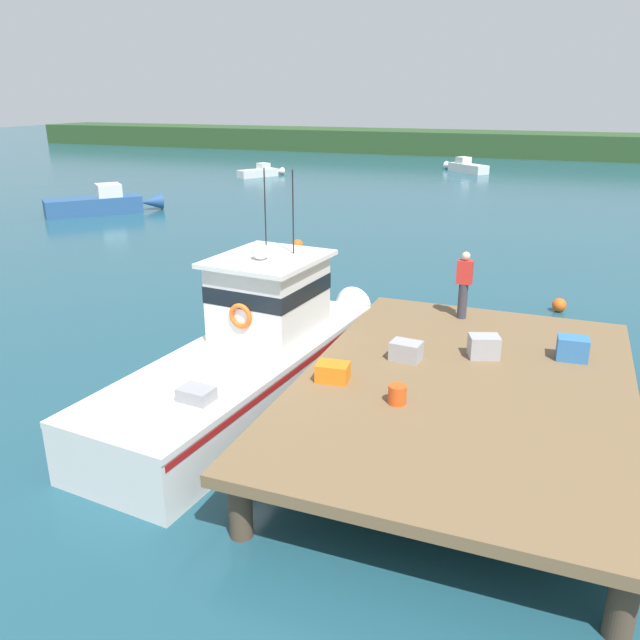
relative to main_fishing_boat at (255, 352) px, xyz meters
name	(u,v)px	position (x,y,z in m)	size (l,w,h in m)	color
ground_plane	(241,398)	(-0.26, -0.28, -1.01)	(200.00, 200.00, 0.00)	#1E4C5B
dock	(465,388)	(4.54, -0.28, 0.07)	(6.00, 9.00, 1.20)	#4C3D2D
main_fishing_boat	(255,352)	(0.00, 0.00, 0.00)	(3.30, 9.93, 4.80)	silver
crate_single_far	(406,351)	(3.24, 0.36, 0.39)	(0.60, 0.44, 0.38)	#9E9EA3
crate_stack_mid_dock	(572,348)	(6.37, 1.60, 0.43)	(0.60, 0.44, 0.48)	#3370B2
crate_stack_near_edge	(333,372)	(2.20, -1.12, 0.37)	(0.60, 0.44, 0.35)	orange
crate_single_by_cleat	(484,347)	(4.68, 1.06, 0.43)	(0.60, 0.44, 0.47)	#9E9EA3
bait_bucket	(397,394)	(3.57, -1.59, 0.36)	(0.32, 0.32, 0.34)	#E04C19
deckhand_by_the_boat	(464,284)	(3.86, 3.35, 1.05)	(0.36, 0.22, 1.63)	#383842
moored_boat_far_left	(465,167)	(-2.66, 44.55, -0.59)	(4.28, 3.86, 1.22)	silver
moored_boat_off_the_point	(261,172)	(-17.42, 35.36, -0.65)	(2.75, 4.00, 1.05)	silver
moored_boat_outer_mooring	(102,204)	(-18.17, 17.16, -0.45)	(5.12, 5.57, 1.61)	#285184
mooring_buoy_channel_marker	(298,245)	(-4.56, 12.91, -0.76)	(0.49, 0.49, 0.49)	#EA5B19
mooring_buoy_inshore	(559,305)	(6.03, 8.49, -0.80)	(0.42, 0.42, 0.42)	#EA5B19
far_shoreline	(515,144)	(-0.26, 61.72, 0.19)	(120.00, 8.00, 2.40)	#284723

